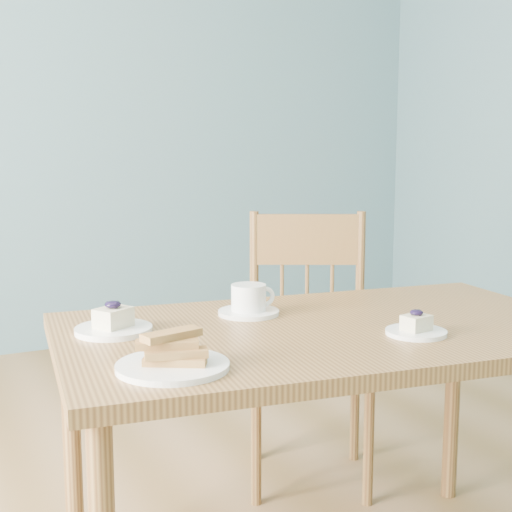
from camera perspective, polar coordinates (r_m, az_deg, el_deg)
room at (r=1.48m, az=-7.14°, el=18.81°), size 5.01×5.01×2.71m
dining_table at (r=1.71m, az=5.74°, el=-7.74°), size 1.33×0.87×0.67m
dining_chair at (r=2.35m, az=4.26°, el=-7.14°), size 0.53×0.52×0.88m
cheesecake_plate_near at (r=1.65m, az=12.69°, el=-5.66°), size 0.14×0.14×0.06m
cheesecake_plate_far at (r=1.65m, az=-11.33°, el=-5.39°), size 0.17×0.17×0.07m
coffee_cup at (r=1.79m, az=-0.55°, el=-3.69°), size 0.15×0.15×0.08m
biscotti_plate at (r=1.37m, az=-6.70°, el=-8.14°), size 0.22×0.22×0.07m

